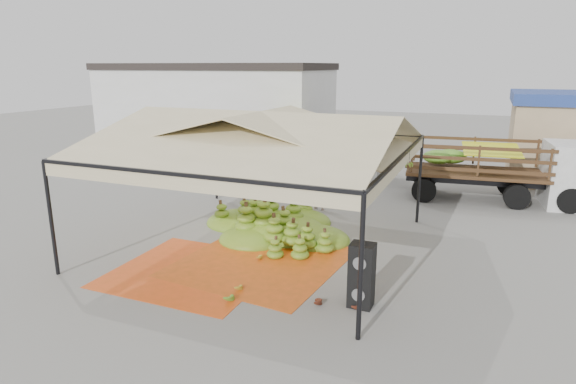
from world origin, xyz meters
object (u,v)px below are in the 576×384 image
at_px(vendor, 319,187).
at_px(truck_right, 508,164).
at_px(banana_heap, 277,215).
at_px(speaker_stack, 362,275).
at_px(truck_left, 308,142).

bearing_deg(vendor, truck_right, -139.87).
xyz_separation_m(banana_heap, truck_right, (6.87, 6.91, 0.92)).
distance_m(vendor, truck_right, 7.60).
height_order(banana_heap, vendor, vendor).
bearing_deg(banana_heap, speaker_stack, -45.42).
distance_m(truck_left, truck_right, 9.32).
height_order(speaker_stack, truck_right, truck_right).
bearing_deg(banana_heap, truck_left, 104.12).
distance_m(banana_heap, truck_left, 9.23).
xyz_separation_m(speaker_stack, vendor, (-3.33, 6.76, 0.13)).
bearing_deg(speaker_stack, vendor, 116.40).
relative_size(banana_heap, speaker_stack, 3.65).
height_order(speaker_stack, truck_left, truck_left).
relative_size(banana_heap, vendor, 3.10).
distance_m(speaker_stack, vendor, 7.53).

